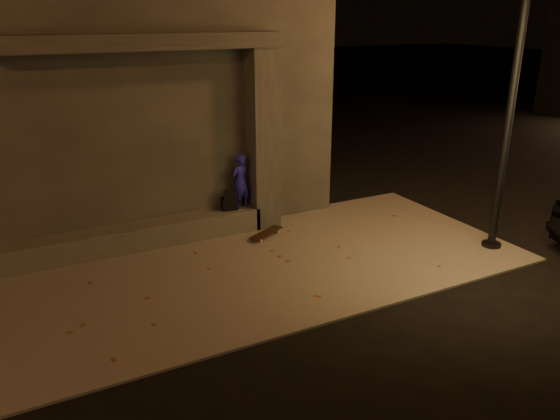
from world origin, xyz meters
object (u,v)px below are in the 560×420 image
skateboarder (241,181)px  skateboard (266,233)px  street_lamp_0 (522,28)px  column (263,140)px  backpack (229,203)px

skateboarder → skateboard: skateboarder is taller
skateboarder → street_lamp_0: bearing=123.7°
column → skateboarder: size_ratio=3.21×
skateboarder → skateboard: bearing=92.8°
skateboarder → backpack: 0.49m
backpack → column: bearing=7.7°
skateboard → street_lamp_0: bearing=-61.0°
column → skateboard: size_ratio=4.19×
column → skateboard: column is taller
skateboarder → backpack: size_ratio=2.58×
skateboarder → street_lamp_0: (3.87, -3.05, 2.96)m
column → street_lamp_0: size_ratio=0.51×
skateboarder → street_lamp_0: street_lamp_0 is taller
column → backpack: bearing=180.0°
street_lamp_0 → backpack: bearing=143.6°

